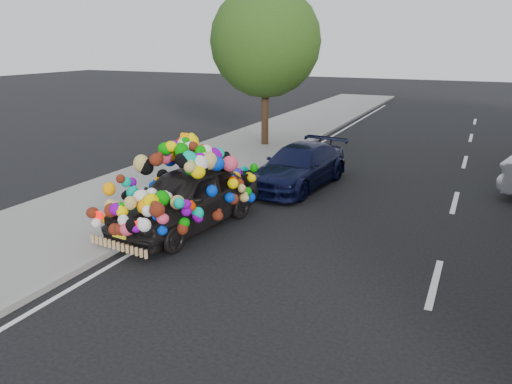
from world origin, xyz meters
TOP-DOWN VIEW (x-y plane):
  - ground at (0.00, 0.00)m, footprint 100.00×100.00m
  - sidewalk at (-4.30, 0.00)m, footprint 4.00×60.00m
  - kerb at (-2.35, 0.00)m, footprint 0.15×60.00m
  - lane_markings at (3.60, 0.00)m, footprint 6.00×50.00m
  - tree_near_sidewalk at (-3.80, 9.50)m, footprint 4.20×4.20m
  - plush_art_car at (-1.80, 0.59)m, footprint 2.50×4.42m
  - navy_sedan at (-0.65, 4.76)m, footprint 2.11×4.23m

SIDE VIEW (x-z plane):
  - ground at x=0.00m, z-range 0.00..0.00m
  - lane_markings at x=3.60m, z-range 0.00..0.01m
  - sidewalk at x=-4.30m, z-range 0.00..0.12m
  - kerb at x=-2.35m, z-range 0.00..0.13m
  - navy_sedan at x=-0.65m, z-range 0.00..1.18m
  - plush_art_car at x=-1.80m, z-range 0.02..2.03m
  - tree_near_sidewalk at x=-3.80m, z-range 0.96..7.09m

